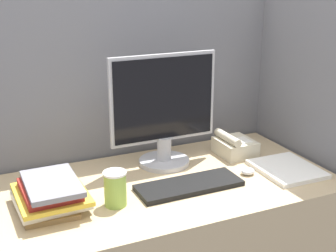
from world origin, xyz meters
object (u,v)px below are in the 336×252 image
Objects in this scene: mouse at (248,171)px; keyboard at (189,185)px; book_stack at (50,195)px; monitor at (164,114)px; coffee_cup at (115,189)px; desk_telephone at (234,146)px.

keyboard is at bearing -178.18° from mouse.
book_stack is at bearing 173.95° from keyboard.
coffee_cup is (-0.32, -0.28, -0.16)m from monitor.
monitor reaches higher than desk_telephone.
coffee_cup reaches higher than mouse.
monitor is 0.43m from mouse.
desk_telephone is at bearing 32.71° from keyboard.
monitor is 0.60m from book_stack.
coffee_cup is (-0.31, -0.02, 0.06)m from keyboard.
monitor is at bearing 136.94° from mouse.
monitor is 8.09× the size of mouse.
keyboard is (-0.01, -0.26, -0.22)m from monitor.
mouse is (0.28, 0.01, 0.00)m from keyboard.
book_stack is 0.89m from desk_telephone.
monitor is at bearing 87.97° from keyboard.
book_stack is at bearing -158.91° from monitor.
book_stack is 1.59× the size of desk_telephone.
mouse is at bearing -107.58° from desk_telephone.
mouse is at bearing -3.32° from book_stack.
coffee_cup is 0.23m from book_stack.
coffee_cup is (-0.58, -0.02, 0.05)m from mouse.
keyboard is 3.18× the size of coffee_cup.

